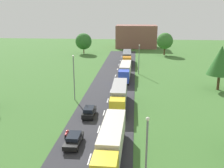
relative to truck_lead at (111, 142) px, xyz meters
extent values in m
cube|color=#2B2B30|center=(-2.45, 11.45, -2.06)|extent=(10.00, 140.00, 0.06)
cube|color=white|center=(-2.45, -0.51, -2.02)|extent=(0.16, 2.40, 0.01)
cube|color=white|center=(-2.45, 7.42, -2.02)|extent=(0.16, 2.40, 0.01)
cube|color=white|center=(-2.45, 13.73, -2.02)|extent=(0.16, 2.40, 0.01)
cube|color=white|center=(-2.45, 19.93, -2.02)|extent=(0.16, 2.40, 0.01)
cube|color=white|center=(-2.45, 26.05, -2.02)|extent=(0.16, 2.40, 0.01)
cube|color=white|center=(-2.45, 33.65, -2.02)|extent=(0.16, 2.40, 0.01)
cube|color=white|center=(-2.45, 39.68, -2.02)|extent=(0.16, 2.40, 0.01)
cube|color=white|center=(-2.45, 47.29, -2.02)|extent=(0.16, 2.40, 0.01)
cube|color=white|center=(-2.45, 53.93, -2.02)|extent=(0.16, 2.40, 0.01)
cube|color=white|center=(-2.45, 60.76, -2.02)|extent=(0.16, 2.40, 0.01)
cube|color=white|center=(-2.45, 67.93, -2.02)|extent=(0.16, 2.40, 0.01)
cube|color=beige|center=(0.03, 1.38, 0.14)|extent=(2.70, 10.03, 2.74)
cube|color=black|center=(0.03, 1.38, -1.43)|extent=(1.09, 9.50, 0.24)
cylinder|color=black|center=(1.14, 4.36, -1.53)|extent=(0.37, 1.01, 1.00)
cylinder|color=black|center=(-0.96, 4.40, -1.53)|extent=(0.37, 1.01, 1.00)
cylinder|color=black|center=(1.16, 5.55, -1.53)|extent=(0.37, 1.01, 1.00)
cylinder|color=black|center=(-0.94, 5.60, -1.53)|extent=(0.37, 1.01, 1.00)
cube|color=yellow|center=(-0.09, 11.75, -0.20)|extent=(2.47, 2.42, 2.66)
cube|color=black|center=(-0.08, 10.61, 0.28)|extent=(2.10, 0.12, 1.17)
cube|color=gray|center=(-0.17, 18.25, 0.19)|extent=(2.61, 9.94, 2.83)
cube|color=black|center=(-0.17, 18.25, -1.43)|extent=(1.01, 9.42, 0.24)
cylinder|color=black|center=(0.96, 11.16, -1.53)|extent=(0.36, 1.00, 1.00)
cylinder|color=black|center=(-1.14, 11.14, -1.53)|extent=(0.36, 1.00, 1.00)
cylinder|color=black|center=(0.85, 21.23, -1.53)|extent=(0.36, 1.00, 1.00)
cylinder|color=black|center=(-1.25, 21.21, -1.53)|extent=(0.36, 1.00, 1.00)
cylinder|color=black|center=(0.84, 22.42, -1.53)|extent=(0.36, 1.00, 1.00)
cylinder|color=black|center=(-1.26, 22.40, -1.53)|extent=(0.36, 1.00, 1.00)
cube|color=blue|center=(0.03, 31.58, -0.19)|extent=(2.48, 2.83, 2.68)
cube|color=black|center=(0.01, 30.24, 0.29)|extent=(2.10, 0.13, 1.18)
cube|color=beige|center=(0.14, 38.28, 0.11)|extent=(2.65, 9.96, 2.69)
cube|color=black|center=(0.14, 38.28, -1.43)|extent=(1.04, 9.44, 0.24)
cylinder|color=black|center=(1.07, 30.86, -1.53)|extent=(0.37, 1.01, 1.00)
cylinder|color=black|center=(-1.03, 30.90, -1.53)|extent=(0.37, 1.01, 1.00)
cylinder|color=black|center=(1.23, 41.24, -1.53)|extent=(0.37, 1.01, 1.00)
cylinder|color=black|center=(-0.87, 41.28, -1.53)|extent=(0.37, 1.01, 1.00)
cylinder|color=black|center=(1.25, 42.43, -1.53)|extent=(0.37, 1.01, 1.00)
cylinder|color=black|center=(-0.85, 42.47, -1.53)|extent=(0.37, 1.01, 1.00)
cube|color=orange|center=(0.10, 49.60, -0.16)|extent=(2.51, 2.77, 2.74)
cube|color=black|center=(0.13, 48.30, 0.33)|extent=(2.10, 0.16, 1.20)
cube|color=#4C5156|center=(-0.10, 56.85, 0.20)|extent=(2.80, 11.19, 2.85)
cube|color=black|center=(-0.10, 56.85, -1.43)|extent=(1.19, 10.59, 0.24)
cylinder|color=black|center=(1.16, 48.95, -1.53)|extent=(0.38, 1.01, 1.00)
cylinder|color=black|center=(-0.93, 48.89, -1.53)|extent=(0.38, 1.01, 1.00)
cylinder|color=black|center=(0.85, 60.22, -1.53)|extent=(0.38, 1.01, 1.00)
cylinder|color=black|center=(-1.24, 60.16, -1.53)|extent=(0.38, 1.01, 1.00)
cylinder|color=black|center=(0.82, 61.55, -1.53)|extent=(0.38, 1.01, 1.00)
cylinder|color=black|center=(-1.28, 61.50, -1.53)|extent=(0.38, 1.01, 1.00)
cube|color=black|center=(-4.96, 2.50, -1.41)|extent=(1.82, 4.37, 0.61)
cube|color=black|center=(-4.96, 2.72, -0.88)|extent=(1.53, 2.45, 0.46)
cylinder|color=black|center=(-4.15, 1.01, -1.71)|extent=(0.22, 0.64, 0.64)
cylinder|color=black|center=(-5.77, 1.01, -1.71)|extent=(0.22, 0.64, 0.64)
cylinder|color=black|center=(-4.16, 3.98, -1.71)|extent=(0.22, 0.64, 0.64)
cylinder|color=black|center=(-5.77, 3.98, -1.71)|extent=(0.22, 0.64, 0.64)
cube|color=black|center=(-4.62, 12.12, -1.36)|extent=(1.84, 4.36, 0.69)
cube|color=black|center=(-4.62, 11.90, -0.74)|extent=(1.53, 2.45, 0.56)
cylinder|color=black|center=(-5.44, 13.58, -1.71)|extent=(0.23, 0.64, 0.64)
cylinder|color=black|center=(-3.85, 13.60, -1.71)|extent=(0.23, 0.64, 0.64)
cylinder|color=black|center=(-5.40, 10.63, -1.71)|extent=(0.23, 0.64, 0.64)
cylinder|color=black|center=(-3.81, 10.65, -1.71)|extent=(0.23, 0.64, 0.64)
cylinder|color=black|center=(-6.38, 5.28, -1.71)|extent=(0.12, 0.64, 0.64)
cylinder|color=black|center=(-6.38, 3.98, -1.71)|extent=(0.14, 0.64, 0.64)
cube|color=red|center=(-6.38, 4.63, -1.49)|extent=(0.20, 1.40, 0.36)
ellipsoid|color=red|center=(-6.38, 4.78, -1.26)|extent=(0.28, 0.52, 0.28)
cylinder|color=slate|center=(3.71, -5.99, 1.64)|extent=(0.18, 0.18, 7.46)
sphere|color=silver|center=(3.71, -5.99, 5.49)|extent=(0.36, 0.36, 0.36)
cylinder|color=slate|center=(-8.77, 20.05, 2.04)|extent=(0.18, 0.18, 8.27)
sphere|color=silver|center=(-8.77, 20.05, 6.30)|extent=(0.36, 0.36, 0.36)
cylinder|color=slate|center=(3.48, 42.09, 1.69)|extent=(0.18, 0.18, 7.56)
sphere|color=silver|center=(3.48, 42.09, 5.59)|extent=(0.36, 0.36, 0.36)
cylinder|color=#513823|center=(13.32, 73.71, -0.58)|extent=(0.55, 0.55, 3.03)
sphere|color=#38702D|center=(13.32, 73.71, 3.19)|extent=(5.99, 5.99, 5.99)
cylinder|color=#513823|center=(-17.37, 74.32, -0.90)|extent=(0.38, 0.38, 2.38)
sphere|color=#2D6628|center=(-17.37, 74.32, 2.61)|extent=(6.20, 6.20, 6.20)
cylinder|color=#513823|center=(20.27, 29.24, -0.43)|extent=(0.55, 0.55, 3.32)
cone|color=#2D6628|center=(20.27, 29.24, 4.27)|extent=(5.52, 5.52, 6.07)
cube|color=brown|center=(2.71, 93.25, 2.82)|extent=(17.71, 10.81, 9.82)
camera|label=1|loc=(2.52, -27.37, 14.54)|focal=42.92mm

